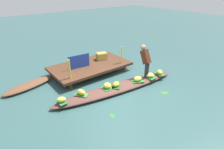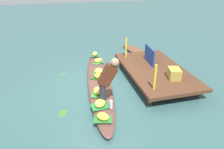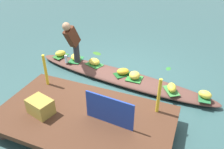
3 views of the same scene
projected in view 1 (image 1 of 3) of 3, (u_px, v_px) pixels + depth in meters
name	position (u px, v px, depth m)	size (l,w,h in m)	color
canal_water	(118.00, 90.00, 6.82)	(40.00, 40.00, 0.00)	#305151
dock_platform	(90.00, 66.00, 8.00)	(3.20, 1.80, 0.36)	#4A2C1C
vendor_boat	(118.00, 88.00, 6.78)	(4.83, 0.69, 0.19)	brown
moored_boat	(29.00, 85.00, 6.95)	(1.96, 0.54, 0.17)	brown
leaf_mat_0	(116.00, 86.00, 6.68)	(0.42, 0.27, 0.01)	#175420
banana_bunch_0	(116.00, 84.00, 6.64)	(0.30, 0.21, 0.16)	gold
leaf_mat_1	(62.00, 102.00, 5.79)	(0.38, 0.24, 0.01)	#226436
banana_bunch_1	(61.00, 100.00, 5.76)	(0.27, 0.19, 0.17)	yellow
leaf_mat_2	(150.00, 77.00, 7.31)	(0.45, 0.32, 0.01)	#247136
banana_bunch_2	(150.00, 75.00, 7.28)	(0.32, 0.24, 0.17)	yellow
leaf_mat_3	(107.00, 88.00, 6.56)	(0.37, 0.33, 0.01)	#2B7A32
banana_bunch_3	(107.00, 86.00, 6.52)	(0.26, 0.26, 0.18)	yellow
leaf_mat_4	(138.00, 81.00, 7.03)	(0.43, 0.30, 0.01)	#317F36
banana_bunch_4	(138.00, 79.00, 6.99)	(0.31, 0.23, 0.17)	yellow
leaf_mat_5	(82.00, 94.00, 6.18)	(0.42, 0.24, 0.01)	#387D39
banana_bunch_5	(81.00, 92.00, 6.14)	(0.30, 0.19, 0.17)	yellow
leaf_mat_6	(159.00, 74.00, 7.57)	(0.41, 0.27, 0.01)	#296C2A
banana_bunch_6	(160.00, 72.00, 7.53)	(0.29, 0.21, 0.16)	yellow
vendor_person	(146.00, 59.00, 7.12)	(0.24, 0.53, 1.20)	#28282D
water_bottle	(148.00, 71.00, 7.52)	(0.08, 0.08, 0.22)	silver
market_banner	(79.00, 61.00, 7.58)	(0.89, 0.03, 0.54)	navy
railing_post_west	(70.00, 69.00, 6.73)	(0.06, 0.06, 0.71)	gold
railing_post_east	(122.00, 55.00, 8.06)	(0.06, 0.06, 0.71)	gold
produce_crate	(102.00, 56.00, 8.49)	(0.44, 0.32, 0.30)	olive
drifting_plant_0	(112.00, 116.00, 5.50)	(0.20, 0.13, 0.01)	#2C772D
drifting_plant_1	(165.00, 93.00, 6.64)	(0.31, 0.19, 0.01)	#356E22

